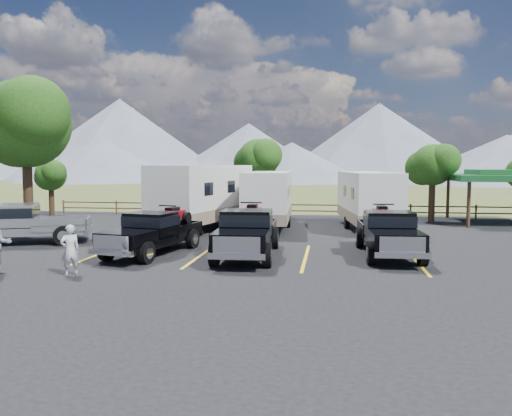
# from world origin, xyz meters

# --- Properties ---
(ground) EXTENTS (320.00, 320.00, 0.00)m
(ground) POSITION_xyz_m (0.00, 0.00, 0.00)
(ground) COLOR #4C5A26
(ground) RESTS_ON ground
(asphalt_lot) EXTENTS (44.00, 34.00, 0.04)m
(asphalt_lot) POSITION_xyz_m (0.00, 3.00, 0.02)
(asphalt_lot) COLOR black
(asphalt_lot) RESTS_ON ground
(stall_lines) EXTENTS (12.12, 5.50, 0.01)m
(stall_lines) POSITION_xyz_m (0.00, 4.00, 0.04)
(stall_lines) COLOR yellow
(stall_lines) RESTS_ON asphalt_lot
(tree_big_nw) EXTENTS (5.54, 5.18, 7.84)m
(tree_big_nw) POSITION_xyz_m (-12.55, 9.03, 5.60)
(tree_big_nw) COLOR black
(tree_big_nw) RESTS_ON ground
(tree_ne_a) EXTENTS (3.11, 2.92, 4.76)m
(tree_ne_a) POSITION_xyz_m (8.97, 17.01, 3.48)
(tree_ne_a) COLOR black
(tree_ne_a) RESTS_ON ground
(tree_north) EXTENTS (3.46, 3.24, 5.25)m
(tree_north) POSITION_xyz_m (-2.03, 19.02, 3.83)
(tree_north) COLOR black
(tree_north) RESTS_ON ground
(tree_nw_small) EXTENTS (2.59, 2.43, 3.85)m
(tree_nw_small) POSITION_xyz_m (-16.02, 17.01, 2.78)
(tree_nw_small) COLOR black
(tree_nw_small) RESTS_ON ground
(rail_fence) EXTENTS (36.12, 0.12, 1.00)m
(rail_fence) POSITION_xyz_m (2.00, 18.50, 0.61)
(rail_fence) COLOR #4F3521
(rail_fence) RESTS_ON ground
(pavilion) EXTENTS (6.20, 6.20, 3.22)m
(pavilion) POSITION_xyz_m (13.00, 17.00, 2.79)
(pavilion) COLOR #4F3521
(pavilion) RESTS_ON ground
(mountain_range) EXTENTS (209.00, 71.00, 20.00)m
(mountain_range) POSITION_xyz_m (-7.63, 105.98, 7.87)
(mountain_range) COLOR slate
(mountain_range) RESTS_ON ground
(rig_left) EXTENTS (2.78, 5.71, 1.83)m
(rig_left) POSITION_xyz_m (-3.92, 3.95, 0.92)
(rig_left) COLOR black
(rig_left) RESTS_ON asphalt_lot
(rig_center) EXTENTS (2.31, 6.03, 1.99)m
(rig_center) POSITION_xyz_m (-0.20, 3.97, 1.00)
(rig_center) COLOR black
(rig_center) RESTS_ON asphalt_lot
(rig_right) EXTENTS (2.26, 5.80, 1.91)m
(rig_right) POSITION_xyz_m (5.09, 4.95, 0.96)
(rig_right) COLOR black
(rig_right) RESTS_ON asphalt_lot
(trailer_left) EXTENTS (4.16, 9.92, 3.44)m
(trailer_left) POSITION_xyz_m (-3.83, 11.33, 1.84)
(trailer_left) COLOR white
(trailer_left) RESTS_ON asphalt_lot
(trailer_center) EXTENTS (2.62, 8.88, 3.08)m
(trailer_center) POSITION_xyz_m (-0.46, 12.46, 1.65)
(trailer_center) COLOR white
(trailer_center) RESTS_ON asphalt_lot
(trailer_right) EXTENTS (3.15, 8.91, 3.08)m
(trailer_right) POSITION_xyz_m (4.88, 12.68, 1.65)
(trailer_right) COLOR white
(trailer_right) RESTS_ON asphalt_lot
(pickup_silver) EXTENTS (6.13, 3.89, 1.76)m
(pickup_silver) POSITION_xyz_m (-10.51, 5.39, 0.95)
(pickup_silver) COLOR gray
(pickup_silver) RESTS_ON asphalt_lot
(person_a) EXTENTS (0.70, 0.68, 1.62)m
(person_a) POSITION_xyz_m (-5.17, -0.14, 0.85)
(person_a) COLOR silver
(person_a) RESTS_ON asphalt_lot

